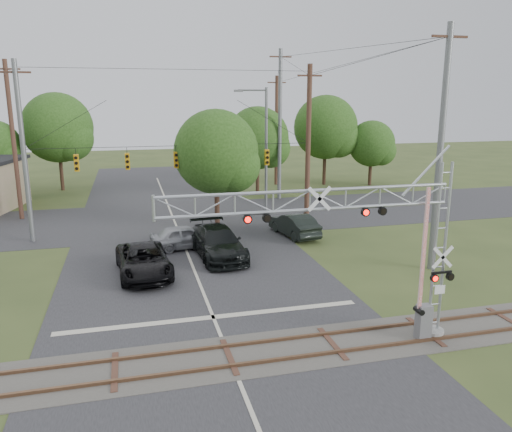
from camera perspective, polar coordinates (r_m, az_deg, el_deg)
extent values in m
plane|color=#374620|center=(17.09, -1.65, -19.07)|extent=(160.00, 160.00, 0.00)
cube|color=#29292B|center=(25.95, -6.58, -7.41)|extent=(14.00, 90.00, 0.02)
cube|color=#29292B|center=(39.30, -9.42, -0.33)|extent=(90.00, 12.00, 0.02)
cube|color=#45423C|center=(18.76, -3.06, -15.83)|extent=(90.00, 3.20, 0.05)
cube|color=brown|center=(18.11, -2.59, -16.72)|extent=(90.00, 0.12, 0.14)
cube|color=brown|center=(19.35, -3.50, -14.63)|extent=(90.00, 0.12, 0.14)
cylinder|color=gray|center=(21.38, 19.52, -12.43)|extent=(0.86, 0.86, 0.29)
cube|color=silver|center=(20.40, 20.27, -7.90)|extent=(0.43, 0.03, 0.33)
cube|color=slate|center=(20.70, 18.59, -11.47)|extent=(0.53, 0.43, 1.44)
cube|color=red|center=(19.56, 18.62, -3.78)|extent=(0.13, 0.09, 4.78)
cylinder|color=slate|center=(34.85, -25.01, 6.47)|extent=(0.32, 0.32, 11.50)
cylinder|color=#4A2D22|center=(36.52, 5.98, 7.89)|extent=(0.36, 0.36, 11.50)
cylinder|color=black|center=(34.38, -9.19, 7.92)|extent=(19.00, 0.03, 0.03)
cube|color=orange|center=(34.49, -19.82, 5.74)|extent=(0.30, 0.30, 1.10)
cube|color=orange|center=(34.33, -14.48, 6.07)|extent=(0.30, 0.30, 1.10)
cube|color=orange|center=(34.48, -9.13, 6.35)|extent=(0.30, 0.30, 1.10)
cube|color=orange|center=(34.91, -3.86, 6.57)|extent=(0.30, 0.30, 1.10)
cube|color=orange|center=(35.63, 1.24, 6.74)|extent=(0.30, 0.30, 1.10)
imported|color=black|center=(27.10, -12.73, -5.01)|extent=(3.04, 5.84, 1.57)
imported|color=black|center=(29.43, -4.39, -3.04)|extent=(2.94, 6.31, 1.78)
imported|color=#919398|center=(31.40, -8.10, -2.36)|extent=(4.57, 2.32, 1.49)
imported|color=black|center=(33.99, 4.38, -0.99)|extent=(2.42, 4.95, 1.56)
cylinder|color=slate|center=(39.95, 1.17, 7.32)|extent=(0.22, 0.22, 9.99)
cylinder|color=slate|center=(39.46, -0.40, 14.19)|extent=(2.22, 0.13, 0.13)
cube|color=slate|center=(39.21, -2.02, 14.11)|extent=(0.67, 0.28, 0.17)
cylinder|color=#4A2D22|center=(42.05, -25.97, 7.64)|extent=(0.34, 0.34, 11.94)
cube|color=#4A2D22|center=(41.98, -26.72, 14.79)|extent=(2.00, 0.12, 0.12)
cylinder|color=slate|center=(45.94, 2.74, 10.23)|extent=(0.34, 0.34, 13.41)
cube|color=#4A2D22|center=(46.01, 2.83, 17.73)|extent=(2.00, 0.12, 0.12)
cylinder|color=slate|center=(27.96, 20.29, 6.88)|extent=(0.34, 0.34, 12.84)
cube|color=#4A2D22|center=(27.99, 21.27, 18.58)|extent=(2.00, 0.12, 0.12)
cylinder|color=#4A2D22|center=(53.93, 2.34, 9.65)|extent=(0.34, 0.34, 11.46)
cube|color=#4A2D22|center=(53.84, 2.39, 15.00)|extent=(2.00, 0.12, 0.12)
cylinder|color=#3A251A|center=(54.48, -21.38, 5.10)|extent=(0.36, 0.36, 4.48)
sphere|color=#1F4313|center=(54.12, -21.75, 9.36)|extent=(6.92, 6.92, 6.92)
cylinder|color=#3A251A|center=(36.14, -4.48, 1.75)|extent=(0.36, 0.36, 3.88)
sphere|color=#1F4313|center=(35.60, -4.58, 7.32)|extent=(6.00, 6.00, 6.00)
cylinder|color=#3A251A|center=(48.65, 0.17, 4.77)|extent=(0.36, 0.36, 3.87)
sphere|color=#1F4313|center=(48.25, 0.18, 8.91)|extent=(5.99, 5.99, 5.99)
cylinder|color=#3A251A|center=(54.67, 7.82, 5.86)|extent=(0.36, 0.36, 4.37)
sphere|color=#1F4313|center=(54.31, 7.96, 10.02)|extent=(6.76, 6.76, 6.76)
cylinder|color=#3A251A|center=(55.36, 12.92, 5.10)|extent=(0.36, 0.36, 3.17)
sphere|color=#1F4313|center=(55.04, 13.07, 8.07)|extent=(4.89, 4.89, 4.89)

